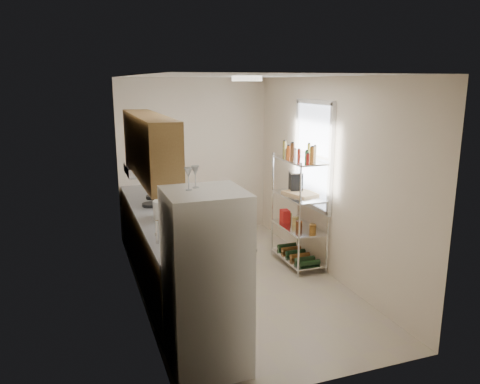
{
  "coord_description": "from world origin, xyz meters",
  "views": [
    {
      "loc": [
        -1.87,
        -5.31,
        2.54
      ],
      "look_at": [
        0.11,
        0.25,
        1.14
      ],
      "focal_mm": 35.0,
      "sensor_mm": 36.0,
      "label": 1
    }
  ],
  "objects_px": {
    "frying_pan_large": "(151,205)",
    "espresso_machine": "(296,182)",
    "cutting_board": "(302,193)",
    "refrigerator": "(206,282)",
    "rice_cooker": "(165,210)"
  },
  "relations": [
    {
      "from": "frying_pan_large",
      "to": "rice_cooker",
      "type": "bearing_deg",
      "value": -95.1
    },
    {
      "from": "cutting_board",
      "to": "refrigerator",
      "type": "bearing_deg",
      "value": -134.63
    },
    {
      "from": "espresso_machine",
      "to": "refrigerator",
      "type": "bearing_deg",
      "value": -115.64
    },
    {
      "from": "refrigerator",
      "to": "cutting_board",
      "type": "distance_m",
      "value": 2.75
    },
    {
      "from": "frying_pan_large",
      "to": "espresso_machine",
      "type": "height_order",
      "value": "espresso_machine"
    },
    {
      "from": "frying_pan_large",
      "to": "espresso_machine",
      "type": "bearing_deg",
      "value": -19.84
    },
    {
      "from": "rice_cooker",
      "to": "espresso_machine",
      "type": "height_order",
      "value": "espresso_machine"
    },
    {
      "from": "cutting_board",
      "to": "espresso_machine",
      "type": "height_order",
      "value": "espresso_machine"
    },
    {
      "from": "refrigerator",
      "to": "espresso_machine",
      "type": "height_order",
      "value": "refrigerator"
    },
    {
      "from": "refrigerator",
      "to": "espresso_machine",
      "type": "bearing_deg",
      "value": 48.09
    },
    {
      "from": "frying_pan_large",
      "to": "cutting_board",
      "type": "relative_size",
      "value": 0.5
    },
    {
      "from": "refrigerator",
      "to": "espresso_machine",
      "type": "relative_size",
      "value": 5.73
    },
    {
      "from": "frying_pan_large",
      "to": "cutting_board",
      "type": "xyz_separation_m",
      "value": [
        2.02,
        -0.49,
        0.11
      ]
    },
    {
      "from": "cutting_board",
      "to": "rice_cooker",
      "type": "bearing_deg",
      "value": -175.31
    },
    {
      "from": "refrigerator",
      "to": "frying_pan_large",
      "type": "relative_size",
      "value": 7.07
    }
  ]
}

